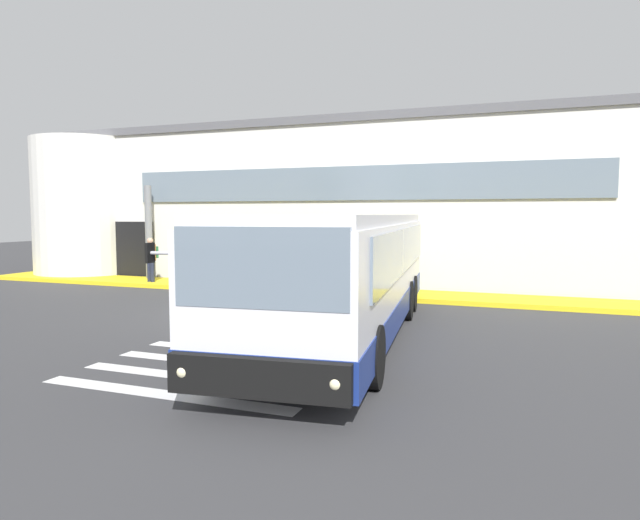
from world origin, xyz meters
The scene contains 10 objects.
ground_plane centered at (0.00, 0.00, -0.01)m, with size 80.00×90.00×0.02m, color #353538.
bay_paint_stripes centered at (2.00, -4.20, 0.00)m, with size 4.40×3.96×0.01m.
terminal_building centered at (-0.69, 11.65, 3.12)m, with size 25.09×13.80×6.25m.
boarding_curb centered at (0.00, 4.80, 0.07)m, with size 27.29×2.00×0.15m, color yellow.
entry_support_column centered at (-7.00, 5.40, 2.00)m, with size 0.28×0.28×3.70m, color slate.
bus_main_foreground centered at (3.32, -1.20, 1.33)m, with size 3.74×11.18×2.70m.
passenger_near_column centered at (-6.19, 4.46, 1.11)m, with size 0.57×0.45×1.68m.
passenger_by_doorway centered at (-4.91, 4.27, 1.08)m, with size 0.58×0.29×1.68m.
passenger_at_curb_edge centered at (-3.62, 4.60, 1.08)m, with size 0.53×0.38×1.68m.
safety_bollard_yellow centered at (-0.09, 3.60, 0.45)m, with size 0.18×0.18×0.90m, color yellow.
Camera 1 is at (7.04, -12.75, 2.71)m, focal length 30.86 mm.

